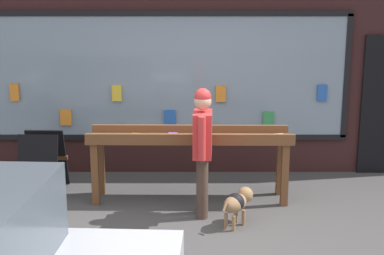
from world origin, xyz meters
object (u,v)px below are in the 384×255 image
at_px(display_table_main, 188,144).
at_px(sandwich_board_sign, 41,162).
at_px(small_dog, 236,202).
at_px(person_browsing, 201,144).

height_order(display_table_main, sandwich_board_sign, display_table_main).
relative_size(display_table_main, small_dog, 5.43).
height_order(small_dog, sandwich_board_sign, sandwich_board_sign).
relative_size(display_table_main, sandwich_board_sign, 3.13).
distance_m(person_browsing, sandwich_board_sign, 2.38).
relative_size(display_table_main, person_browsing, 1.67).
height_order(display_table_main, small_dog, display_table_main).
bearing_deg(small_dog, sandwich_board_sign, 102.71).
xyz_separation_m(display_table_main, person_browsing, (0.15, -0.57, 0.15)).
bearing_deg(person_browsing, small_dog, -125.09).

